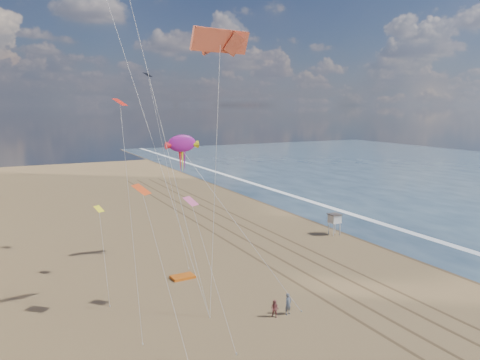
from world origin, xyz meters
name	(u,v)px	position (x,y,z in m)	size (l,w,h in m)	color
wet_sand	(330,217)	(19.00, 40.00, 0.00)	(260.00, 260.00, 0.00)	#42301E
foam	(351,214)	(23.20, 40.00, 0.00)	(260.00, 260.00, 0.00)	white
tracks	(272,248)	(2.55, 30.00, 0.01)	(7.68, 120.00, 0.01)	brown
lifeguard_stand	(335,219)	(13.08, 31.31, 2.22)	(1.60, 1.60, 2.89)	silver
grounded_kite	(183,277)	(-10.76, 25.26, 0.13)	(2.33, 1.48, 0.26)	#D75D12
show_kite	(182,144)	(-8.37, 31.40, 13.12)	(3.89, 9.53, 22.31)	#9F188D
kite_flyer_a	(288,304)	(-5.70, 13.39, 0.92)	(0.67, 0.44, 1.84)	#515A68
kite_flyer_b	(275,309)	(-7.01, 13.36, 0.75)	(0.73, 0.57, 1.51)	#9D524F
small_kites	(141,155)	(-15.11, 23.40, 12.91)	(8.03, 17.58, 14.23)	#DB5588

